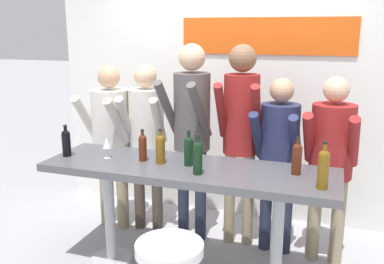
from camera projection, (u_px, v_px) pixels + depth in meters
back_wall at (232, 85)px, 4.49m from camera, size 3.90×0.12×2.81m
tasting_table at (188, 183)px, 3.35m from camera, size 2.30×0.68×0.94m
person_far_left at (111, 130)px, 4.19m from camera, size 0.46×0.55×1.64m
person_left at (146, 130)px, 4.13m from camera, size 0.45×0.56×1.66m
person_center_left at (191, 120)px, 3.91m from camera, size 0.45×0.59×1.86m
person_center at (241, 122)px, 3.80m from camera, size 0.41×0.56×1.86m
person_center_right at (279, 148)px, 3.70m from camera, size 0.43×0.52×1.58m
person_right at (331, 151)px, 3.53m from camera, size 0.45×0.54×1.62m
wine_bottle_0 at (189, 150)px, 3.31m from camera, size 0.07×0.07×0.28m
wine_bottle_1 at (66, 142)px, 3.56m from camera, size 0.07×0.07×0.27m
wine_bottle_2 at (198, 156)px, 3.11m from camera, size 0.07×0.07×0.30m
wine_bottle_3 at (143, 146)px, 3.43m from camera, size 0.07×0.07×0.26m
wine_bottle_4 at (323, 167)px, 2.82m from camera, size 0.08×0.08×0.33m
wine_bottle_5 at (160, 148)px, 3.36m from camera, size 0.07×0.07×0.28m
wine_bottle_6 at (297, 157)px, 3.11m from camera, size 0.07×0.07×0.28m
wine_glass_0 at (107, 144)px, 3.50m from camera, size 0.07×0.07×0.18m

